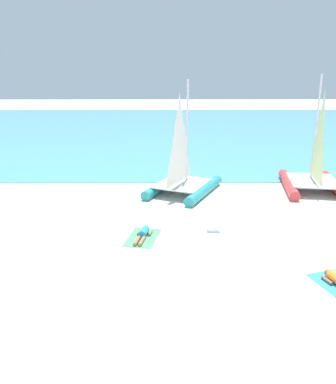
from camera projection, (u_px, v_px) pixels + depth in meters
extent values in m
plane|color=white|center=(167.00, 183.00, 22.44)|extent=(120.00, 120.00, 0.00)
cube|color=#4C9EB7|center=(166.00, 129.00, 41.56)|extent=(120.00, 40.00, 0.05)
cylinder|color=teal|center=(164.00, 185.00, 21.25)|extent=(2.27, 4.13, 0.49)
cylinder|color=teal|center=(204.00, 190.00, 20.35)|extent=(2.27, 4.13, 0.49)
cube|color=silver|center=(182.00, 183.00, 20.54)|extent=(3.22, 3.46, 0.06)
cylinder|color=silver|center=(187.00, 132.00, 20.32)|extent=(0.10, 0.10, 5.15)
pyramid|color=white|center=(179.00, 138.00, 19.48)|extent=(1.01, 2.08, 4.32)
cylinder|color=#CC3838|center=(289.00, 184.00, 21.38)|extent=(1.18, 4.54, 0.52)
cylinder|color=#CC3838|center=(335.00, 186.00, 21.06)|extent=(1.18, 4.54, 0.52)
cube|color=silver|center=(313.00, 181.00, 20.93)|extent=(2.77, 3.21, 0.06)
cylinder|color=silver|center=(316.00, 128.00, 20.75)|extent=(0.11, 0.11, 5.37)
pyramid|color=#EAEA99|center=(320.00, 134.00, 19.80)|extent=(0.42, 2.35, 4.51)
cube|color=#4CB266|center=(143.00, 238.00, 15.29)|extent=(1.45, 2.08, 0.01)
cylinder|color=#268CCC|center=(144.00, 232.00, 15.43)|extent=(0.42, 0.67, 0.30)
sphere|color=#8C6647|center=(146.00, 228.00, 15.82)|extent=(0.22, 0.22, 0.22)
cylinder|color=#8C6647|center=(137.00, 240.00, 14.86)|extent=(0.29, 0.79, 0.14)
cylinder|color=#8C6647|center=(142.00, 241.00, 14.83)|extent=(0.29, 0.79, 0.14)
cylinder|color=#8C6647|center=(139.00, 232.00, 15.64)|extent=(0.19, 0.46, 0.10)
cylinder|color=#8C6647|center=(150.00, 233.00, 15.57)|extent=(0.19, 0.46, 0.10)
sphere|color=#8C6647|center=(328.00, 272.00, 12.38)|extent=(0.22, 0.22, 0.22)
cylinder|color=#8C6647|center=(327.00, 280.00, 12.11)|extent=(0.23, 0.46, 0.10)
cube|color=white|center=(213.00, 226.00, 15.92)|extent=(0.50, 0.36, 0.36)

